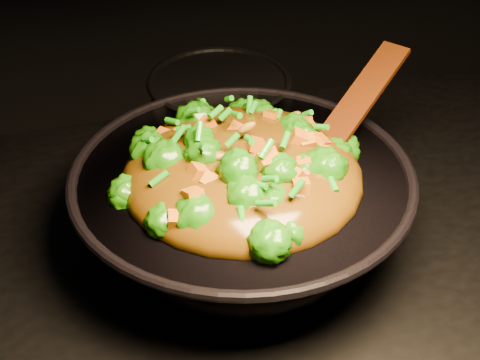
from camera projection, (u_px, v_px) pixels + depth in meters
name	position (u px, v px, depth m)	size (l,w,h in m)	color
wok	(242.00, 212.00, 0.99)	(0.44, 0.44, 0.12)	black
stir_fry	(242.00, 145.00, 0.92)	(0.31, 0.31, 0.11)	#227A08
spatula	(348.00, 115.00, 0.99)	(0.28, 0.04, 0.01)	#371604
back_pot	(220.00, 112.00, 1.20)	(0.22, 0.22, 0.13)	black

